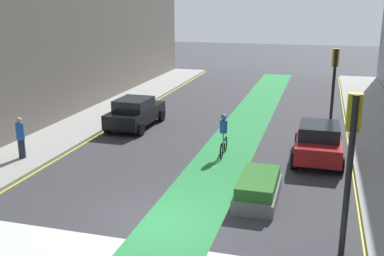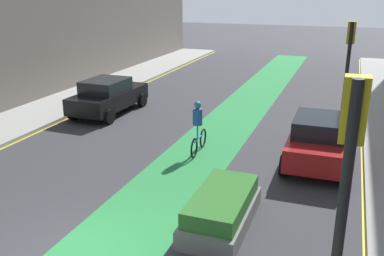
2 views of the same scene
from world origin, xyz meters
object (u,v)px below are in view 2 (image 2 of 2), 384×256
traffic_signal_far_right (349,50)px  car_red_right_far (319,139)px  median_planter (222,209)px  traffic_signal_near_right (348,166)px  cyclist_in_lane (198,126)px  car_black_left_far (108,96)px

traffic_signal_far_right → car_red_right_far: 6.63m
median_planter → car_red_right_far: bearing=69.0°
traffic_signal_near_right → cyclist_in_lane: traffic_signal_near_right is taller
traffic_signal_near_right → car_red_right_far: 7.86m
traffic_signal_near_right → cyclist_in_lane: size_ratio=2.31×
traffic_signal_far_right → car_red_right_far: size_ratio=0.96×
car_black_left_far → cyclist_in_lane: size_ratio=2.28×
traffic_signal_near_right → traffic_signal_far_right: (-0.19, 13.79, -0.17)m
cyclist_in_lane → median_planter: (2.08, -4.19, -0.57)m
traffic_signal_far_right → car_black_left_far: 10.77m
traffic_signal_near_right → car_black_left_far: 14.50m
traffic_signal_far_right → car_black_left_far: (-9.93, -3.63, -2.04)m
traffic_signal_near_right → car_red_right_far: (-0.76, 7.50, -2.21)m
traffic_signal_far_right → median_planter: bearing=-102.3°
traffic_signal_far_right → car_black_left_far: bearing=-159.9°
traffic_signal_near_right → cyclist_in_lane: 8.58m
car_red_right_far → cyclist_in_lane: bearing=-171.2°
car_black_left_far → traffic_signal_near_right: bearing=-45.1°
traffic_signal_far_right → median_planter: traffic_signal_far_right is taller
car_red_right_far → cyclist_in_lane: 3.97m
car_black_left_far → car_red_right_far: (9.35, -2.65, 0.00)m
traffic_signal_far_right → car_red_right_far: bearing=-95.3°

